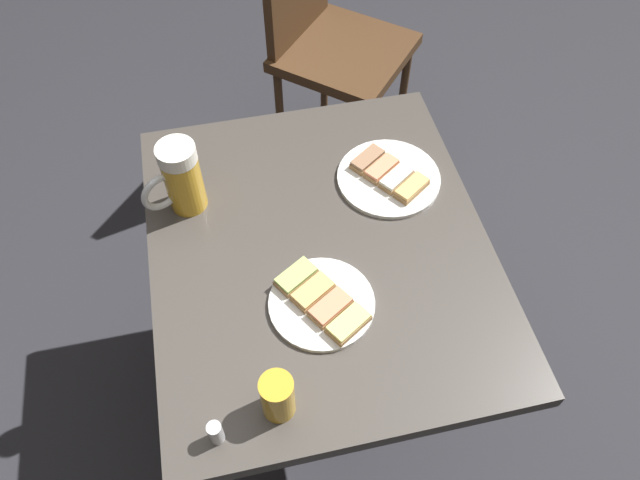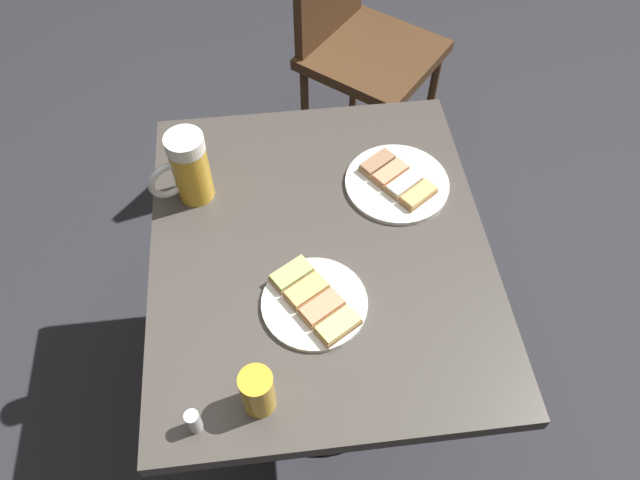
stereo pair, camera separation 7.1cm
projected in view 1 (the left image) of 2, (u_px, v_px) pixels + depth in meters
ground_plane at (320, 382)px, 1.80m from camera, size 6.00×6.00×0.00m
cafe_table at (320, 285)px, 1.35m from camera, size 0.69×0.81×0.70m
plate_near at (389, 176)px, 1.33m from camera, size 0.23×0.23×0.03m
plate_far at (322, 302)px, 1.14m from camera, size 0.20×0.20×0.03m
beer_mug at (180, 178)px, 1.22m from camera, size 0.13×0.09×0.17m
beer_glass_small at (278, 396)px, 0.99m from camera, size 0.06×0.06×0.10m
salt_shaker at (216, 433)px, 0.98m from camera, size 0.02×0.02×0.05m
cafe_chair at (326, 30)px, 1.91m from camera, size 0.54×0.54×0.94m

